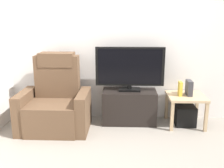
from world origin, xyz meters
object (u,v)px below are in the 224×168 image
object	(u,v)px
book_upright	(180,89)
game_console	(189,88)
recliner_armchair	(55,103)
subwoofer_box	(185,115)
tv_stand	(129,107)
side_table	(186,100)
television	(130,68)

from	to	relation	value
book_upright	game_console	distance (m)	0.14
recliner_armchair	game_console	distance (m)	1.97
subwoofer_box	game_console	world-z (taller)	game_console
tv_stand	recliner_armchair	size ratio (longest dim) A/B	0.75
tv_stand	subwoofer_box	world-z (taller)	tv_stand
side_table	subwoofer_box	size ratio (longest dim) A/B	1.84
tv_stand	game_console	xyz separation A→B (m)	(0.87, -0.05, 0.32)
recliner_armchair	subwoofer_box	bearing A→B (deg)	9.41
side_table	game_console	distance (m)	0.19
recliner_armchair	game_console	world-z (taller)	recliner_armchair
subwoofer_box	recliner_armchair	bearing A→B (deg)	-174.59
tv_stand	side_table	bearing A→B (deg)	-4.26
side_table	book_upright	xyz separation A→B (m)	(-0.10, -0.02, 0.18)
tv_stand	book_upright	xyz separation A→B (m)	(0.74, -0.08, 0.31)
subwoofer_box	book_upright	distance (m)	0.43
recliner_armchair	book_upright	size ratio (longest dim) A/B	5.13
tv_stand	television	bearing A→B (deg)	90.00
recliner_armchair	side_table	size ratio (longest dim) A/B	2.00
book_upright	game_console	size ratio (longest dim) A/B	0.95
subwoofer_box	television	bearing A→B (deg)	174.45
television	game_console	size ratio (longest dim) A/B	4.60
television	book_upright	bearing A→B (deg)	-7.82
book_upright	side_table	bearing A→B (deg)	11.31
side_table	game_console	bearing A→B (deg)	15.95
side_table	subwoofer_box	bearing A→B (deg)	90.00
television	recliner_armchair	world-z (taller)	television
side_table	television	bearing A→B (deg)	174.45
subwoofer_box	book_upright	bearing A→B (deg)	-168.69
side_table	game_console	xyz separation A→B (m)	(0.04, 0.01, 0.18)
subwoofer_box	book_upright	world-z (taller)	book_upright
game_console	side_table	bearing A→B (deg)	-164.05
game_console	subwoofer_box	bearing A→B (deg)	-164.05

